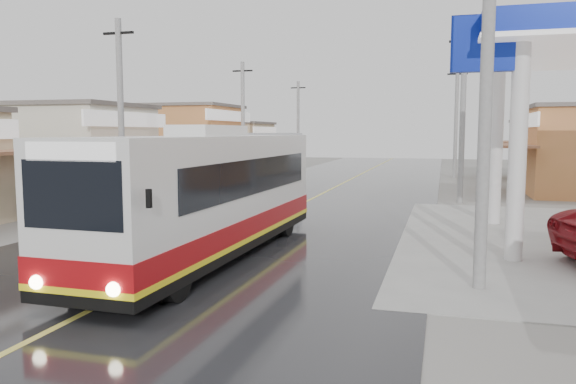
% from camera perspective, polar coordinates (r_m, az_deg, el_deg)
% --- Properties ---
extents(ground, '(120.00, 120.00, 0.00)m').
position_cam_1_polar(ground, '(14.04, -11.32, -7.57)').
color(ground, slate).
rests_on(ground, ground).
extents(road, '(12.00, 90.00, 0.02)m').
position_cam_1_polar(road, '(28.05, 2.61, -0.63)').
color(road, black).
rests_on(road, ground).
extents(centre_line, '(0.15, 90.00, 0.01)m').
position_cam_1_polar(centre_line, '(28.04, 2.61, -0.60)').
color(centre_line, '#D8CC4C').
rests_on(centre_line, road).
extents(shopfronts_left, '(11.00, 44.00, 5.20)m').
position_cam_1_polar(shopfronts_left, '(35.90, -16.92, 0.57)').
color(shopfronts_left, tan).
rests_on(shopfronts_left, ground).
extents(utility_poles_left, '(1.60, 50.00, 8.00)m').
position_cam_1_polar(utility_poles_left, '(31.27, -9.57, -0.03)').
color(utility_poles_left, gray).
rests_on(utility_poles_left, ground).
extents(utility_poles_right, '(1.60, 36.00, 8.00)m').
position_cam_1_polar(utility_poles_right, '(27.36, 17.05, -1.08)').
color(utility_poles_right, gray).
rests_on(utility_poles_right, ground).
extents(coach_bus, '(2.74, 11.10, 3.44)m').
position_cam_1_polar(coach_bus, '(14.80, -7.84, -0.27)').
color(coach_bus, silver).
rests_on(coach_bus, road).
extents(second_bus, '(3.85, 9.98, 3.23)m').
position_cam_1_polar(second_bus, '(34.66, -3.47, 3.52)').
color(second_bus, silver).
rests_on(second_bus, road).
extents(cyclist, '(0.91, 1.91, 1.98)m').
position_cam_1_polar(cyclist, '(26.09, -6.66, 0.25)').
color(cyclist, black).
rests_on(cyclist, ground).
extents(tricycle_near, '(1.72, 2.22, 1.51)m').
position_cam_1_polar(tricycle_near, '(23.51, -22.35, -0.29)').
color(tricycle_near, '#26262D').
rests_on(tricycle_near, ground).
extents(tricycle_far, '(1.88, 2.53, 1.78)m').
position_cam_1_polar(tricycle_far, '(28.81, -16.65, 1.31)').
color(tricycle_far, '#26262D').
rests_on(tricycle_far, ground).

